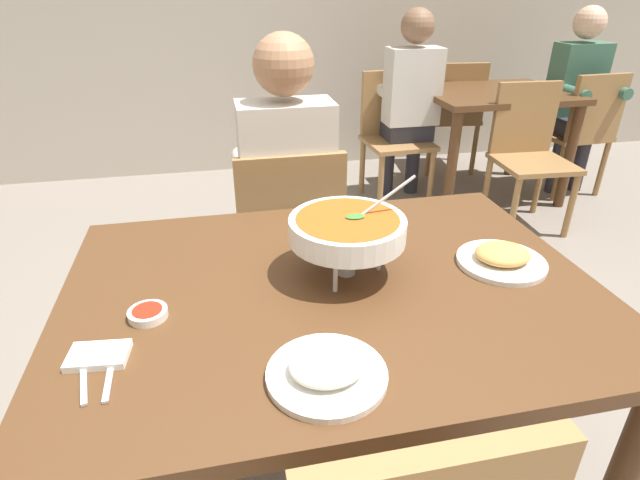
{
  "coord_description": "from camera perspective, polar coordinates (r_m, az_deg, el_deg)",
  "views": [
    {
      "loc": [
        -0.25,
        -1.06,
        1.47
      ],
      "look_at": [
        0.0,
        0.15,
        0.82
      ],
      "focal_mm": 28.08,
      "sensor_mm": 36.0,
      "label": 1
    }
  ],
  "objects": [
    {
      "name": "rice_plate",
      "position": [
        1.01,
        0.78,
        -14.55
      ],
      "size": [
        0.24,
        0.24,
        0.06
      ],
      "color": "white",
      "rests_on": "dining_table_main"
    },
    {
      "name": "sauce_dish",
      "position": [
        1.23,
        -19.04,
        -7.9
      ],
      "size": [
        0.09,
        0.09,
        0.02
      ],
      "color": "white",
      "rests_on": "dining_table_main"
    },
    {
      "name": "diner_main",
      "position": [
        2.02,
        -3.9,
        6.63
      ],
      "size": [
        0.4,
        0.45,
        1.31
      ],
      "color": "#2D2D38",
      "rests_on": "ground_plane"
    },
    {
      "name": "appetizer_plate",
      "position": [
        1.45,
        19.97,
        -1.88
      ],
      "size": [
        0.24,
        0.24,
        0.06
      ],
      "color": "white",
      "rests_on": "dining_table_main"
    },
    {
      "name": "patron_bg_middle",
      "position": [
        3.64,
        10.18,
        15.8
      ],
      "size": [
        0.4,
        0.45,
        1.31
      ],
      "color": "#2D2D38",
      "rests_on": "ground_plane"
    },
    {
      "name": "fork_utensil",
      "position": [
        1.12,
        -25.35,
        -13.75
      ],
      "size": [
        0.05,
        0.17,
        0.01
      ],
      "primitive_type": "cube",
      "rotation": [
        0.0,
        0.0,
        0.2
      ],
      "color": "silver",
      "rests_on": "dining_table_main"
    },
    {
      "name": "patron_bg_left",
      "position": [
        4.23,
        27.32,
        14.89
      ],
      "size": [
        0.4,
        0.45,
        1.31
      ],
      "color": "#2D2D38",
      "rests_on": "ground_plane"
    },
    {
      "name": "chair_bg_middle",
      "position": [
        3.71,
        8.36,
        12.4
      ],
      "size": [
        0.46,
        0.46,
        0.9
      ],
      "color": "olive",
      "rests_on": "ground_plane"
    },
    {
      "name": "chair_diner_main",
      "position": [
        2.09,
        -3.56,
        0.25
      ],
      "size": [
        0.44,
        0.44,
        0.9
      ],
      "color": "olive",
      "rests_on": "ground_plane"
    },
    {
      "name": "napkin_folded",
      "position": [
        1.15,
        -23.94,
        -11.95
      ],
      "size": [
        0.13,
        0.09,
        0.02
      ],
      "primitive_type": "cube",
      "rotation": [
        0.0,
        0.0,
        -0.1
      ],
      "color": "white",
      "rests_on": "dining_table_main"
    },
    {
      "name": "spoon_utensil",
      "position": [
        1.11,
        -22.79,
        -13.65
      ],
      "size": [
        0.02,
        0.17,
        0.01
      ],
      "primitive_type": "cube",
      "rotation": [
        0.0,
        0.0,
        0.04
      ],
      "color": "silver",
      "rests_on": "dining_table_main"
    },
    {
      "name": "curry_bowl",
      "position": [
        1.28,
        3.13,
        1.19
      ],
      "size": [
        0.33,
        0.3,
        0.26
      ],
      "color": "silver",
      "rests_on": "dining_table_main"
    },
    {
      "name": "chair_bg_corner",
      "position": [
        3.51,
        22.65,
        9.71
      ],
      "size": [
        0.46,
        0.46,
        0.9
      ],
      "color": "olive",
      "rests_on": "ground_plane"
    },
    {
      "name": "chair_bg_right",
      "position": [
        4.34,
        14.86,
        13.99
      ],
      "size": [
        0.49,
        0.49,
        0.9
      ],
      "color": "olive",
      "rests_on": "ground_plane"
    },
    {
      "name": "dining_table_main",
      "position": [
        1.35,
        1.33,
        -8.63
      ],
      "size": [
        1.35,
        0.98,
        0.77
      ],
      "color": "#51331C",
      "rests_on": "ground_plane"
    },
    {
      "name": "chair_bg_left",
      "position": [
        4.17,
        27.6,
        11.29
      ],
      "size": [
        0.47,
        0.47,
        0.9
      ],
      "color": "olive",
      "rests_on": "ground_plane"
    },
    {
      "name": "dining_table_far",
      "position": [
        3.89,
        19.09,
        13.75
      ],
      "size": [
        1.0,
        0.8,
        0.77
      ],
      "color": "#51331C",
      "rests_on": "ground_plane"
    }
  ]
}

